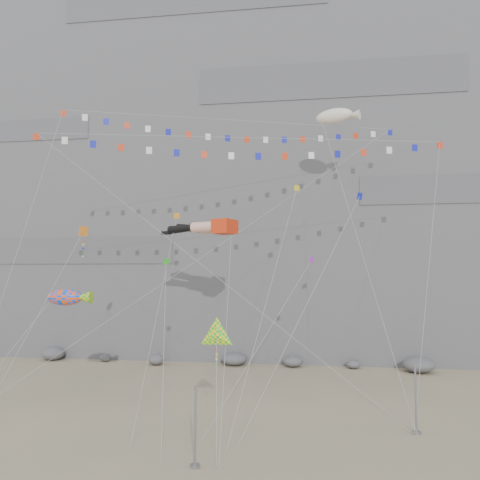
{
  "coord_description": "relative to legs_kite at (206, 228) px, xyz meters",
  "views": [
    {
      "loc": [
        7.4,
        -31.3,
        9.6
      ],
      "look_at": [
        1.73,
        9.0,
        12.38
      ],
      "focal_mm": 35.0,
      "sensor_mm": 36.0,
      "label": 1
    }
  ],
  "objects": [
    {
      "name": "harlequin_kite",
      "position": [
        -9.0,
        -4.15,
        -0.61
      ],
      "size": [
        4.3,
        7.47,
        14.75
      ],
      "color": "red",
      "rests_on": "ground"
    },
    {
      "name": "fish_windsock",
      "position": [
        -9.62,
        -5.56,
        -5.66
      ],
      "size": [
        6.43,
        6.1,
        10.3
      ],
      "color": "#FF4C0D",
      "rests_on": "ground"
    },
    {
      "name": "small_kite_e",
      "position": [
        12.2,
        -4.28,
        1.49
      ],
      "size": [
        8.42,
        9.03,
        18.89
      ],
      "color": "#131AAB",
      "rests_on": "ground"
    },
    {
      "name": "small_kite_b",
      "position": [
        8.73,
        -1.77,
        -3.02
      ],
      "size": [
        7.02,
        11.21,
        16.25
      ],
      "color": "purple",
      "rests_on": "ground"
    },
    {
      "name": "ground",
      "position": [
        1.0,
        -7.48,
        -13.34
      ],
      "size": [
        120.0,
        120.0,
        0.0
      ],
      "primitive_type": "plane",
      "color": "#9C896B",
      "rests_on": "ground"
    },
    {
      "name": "small_kite_c",
      "position": [
        -2.18,
        -4.22,
        -3.2
      ],
      "size": [
        3.95,
        12.08,
        15.83
      ],
      "color": "#209617",
      "rests_on": "ground"
    },
    {
      "name": "talus_boulders",
      "position": [
        1.0,
        9.52,
        -12.74
      ],
      "size": [
        60.0,
        3.0,
        1.2
      ],
      "primitive_type": null,
      "color": "#5E5E63",
      "rests_on": "ground"
    },
    {
      "name": "delta_kite",
      "position": [
        3.11,
        -11.19,
        -7.54
      ],
      "size": [
        2.2,
        4.76,
        7.64
      ],
      "color": "yellow",
      "rests_on": "ground"
    },
    {
      "name": "blimp_windsock",
      "position": [
        11.09,
        3.96,
        10.46
      ],
      "size": [
        5.96,
        15.39,
        27.8
      ],
      "color": "#EFDFC5",
      "rests_on": "ground"
    },
    {
      "name": "cliff",
      "position": [
        1.0,
        24.52,
        11.66
      ],
      "size": [
        80.0,
        28.0,
        50.0
      ],
      "primitive_type": "cube",
      "color": "slate",
      "rests_on": "ground"
    },
    {
      "name": "flag_banner_lower",
      "position": [
        3.77,
        -3.11,
        6.75
      ],
      "size": [
        31.03,
        9.84,
        23.67
      ],
      "color": "red",
      "rests_on": "ground"
    },
    {
      "name": "small_kite_a",
      "position": [
        -3.09,
        1.64,
        0.98
      ],
      "size": [
        2.6,
        16.44,
        21.64
      ],
      "color": "orange",
      "rests_on": "ground"
    },
    {
      "name": "flag_banner_upper",
      "position": [
        2.47,
        1.38,
        9.65
      ],
      "size": [
        30.3,
        16.68,
        30.56
      ],
      "color": "red",
      "rests_on": "ground"
    },
    {
      "name": "anchor_pole_right",
      "position": [
        14.83,
        -9.15,
        -11.25
      ],
      "size": [
        0.12,
        0.12,
        4.16
      ],
      "primitive_type": "cylinder",
      "color": "gray",
      "rests_on": "ground"
    },
    {
      "name": "anchor_pole_center",
      "position": [
        2.91,
        -15.66,
        -11.4
      ],
      "size": [
        0.12,
        0.12,
        3.87
      ],
      "primitive_type": "cylinder",
      "color": "gray",
      "rests_on": "ground"
    },
    {
      "name": "legs_kite",
      "position": [
        0.0,
        0.0,
        0.0
      ],
      "size": [
        8.36,
        18.04,
        20.34
      ],
      "rotation": [
        0.0,
        0.0,
        -0.35
      ],
      "color": "red",
      "rests_on": "ground"
    },
    {
      "name": "small_kite_d",
      "position": [
        7.63,
        -0.6,
        2.74
      ],
      "size": [
        4.24,
        13.71,
        21.36
      ],
      "color": "gold",
      "rests_on": "ground"
    }
  ]
}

